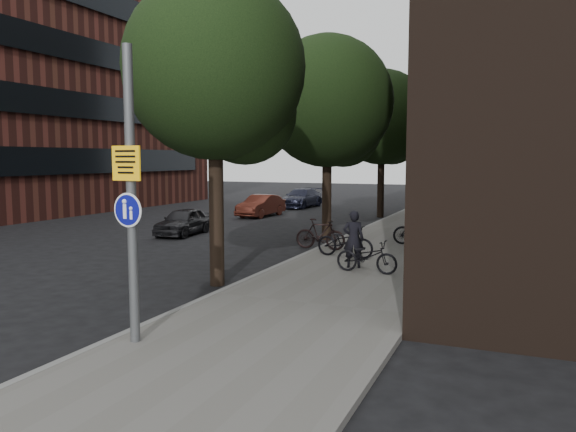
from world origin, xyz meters
The scene contains 15 objects.
ground centered at (0.00, 0.00, 0.00)m, with size 120.00×120.00×0.00m, color black.
sidewalk centered at (0.25, 10.00, 0.06)m, with size 4.50×60.00×0.12m, color #615F5A.
curb_edge centered at (-2.00, 10.00, 0.07)m, with size 0.15×60.00×0.13m, color slate.
street_tree_near centered at (-2.53, 4.64, 5.11)m, with size 4.40×4.40×7.50m.
street_tree_mid centered at (-2.53, 13.14, 5.11)m, with size 5.00×5.00×7.80m.
street_tree_far centered at (-2.53, 22.14, 5.11)m, with size 5.00×5.00×7.80m.
signpost centered at (-1.53, -0.11, 2.56)m, with size 0.56×0.16×4.83m.
pedestrian centered at (0.08, 7.40, 0.92)m, with size 0.58×0.38×1.60m, color black.
parked_bike_facade_near centered at (0.60, 6.85, 0.56)m, with size 0.58×1.67×0.88m, color black.
parked_bike_facade_far centered at (0.99, 12.30, 0.62)m, with size 0.47×1.67×1.01m, color black.
parked_bike_curb_near centered at (-0.62, 8.91, 0.60)m, with size 0.64×1.84×0.97m, color black.
parked_bike_curb_far centered at (-1.80, 9.98, 0.63)m, with size 0.48×1.71×1.03m, color black.
parked_car_near centered at (-8.49, 12.03, 0.56)m, with size 1.32×3.27×1.11m, color black.
parked_car_mid centered at (-8.67, 19.88, 0.59)m, with size 1.24×3.57×1.18m, color #582319.
parked_car_far centered at (-8.71, 25.96, 0.61)m, with size 1.70×4.17×1.21m, color black.
Camera 1 is at (4.30, -7.52, 3.16)m, focal length 35.00 mm.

